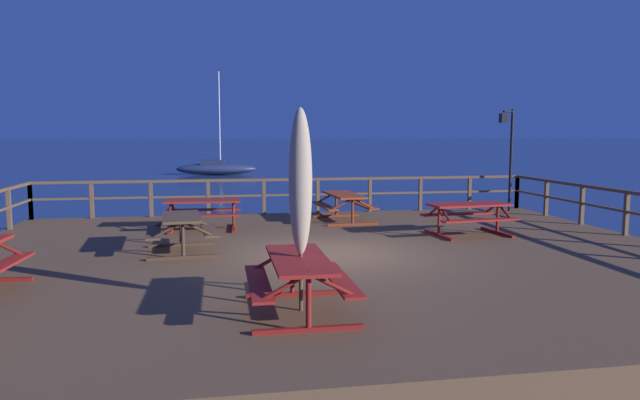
{
  "coord_description": "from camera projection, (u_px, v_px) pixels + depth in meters",
  "views": [
    {
      "loc": [
        -2.18,
        -11.54,
        3.12
      ],
      "look_at": [
        0.0,
        0.94,
        1.67
      ],
      "focal_mm": 32.7,
      "sensor_mm": 36.0,
      "label": 1
    }
  ],
  "objects": [
    {
      "name": "picnic_table_mid_centre",
      "position": [
        203.0,
        208.0,
        14.87
      ],
      "size": [
        1.97,
        1.47,
        0.78
      ],
      "color": "maroon",
      "rests_on": "wooden_deck"
    },
    {
      "name": "patio_umbrella_tall_back_right",
      "position": [
        301.0,
        183.0,
        7.9
      ],
      "size": [
        0.32,
        0.32,
        2.8
      ],
      "color": "#4C3828",
      "rests_on": "wooden_deck"
    },
    {
      "name": "picnic_table_back_left",
      "position": [
        182.0,
        226.0,
        12.02
      ],
      "size": [
        1.55,
        1.84,
        0.78
      ],
      "color": "brown",
      "rests_on": "wooden_deck"
    },
    {
      "name": "sailboat_distant",
      "position": [
        216.0,
        168.0,
        44.11
      ],
      "size": [
        6.11,
        2.11,
        7.72
      ],
      "color": "navy",
      "rests_on": "ground"
    },
    {
      "name": "picnic_table_back_right",
      "position": [
        299.0,
        272.0,
        7.96
      ],
      "size": [
        1.4,
        1.99,
        0.78
      ],
      "color": "maroon",
      "rests_on": "wooden_deck"
    },
    {
      "name": "picnic_table_front_right",
      "position": [
        344.0,
        201.0,
        16.34
      ],
      "size": [
        1.53,
        2.12,
        0.78
      ],
      "color": "#993819",
      "rests_on": "wooden_deck"
    },
    {
      "name": "ground_plane",
      "position": [
        328.0,
        286.0,
        12.02
      ],
      "size": [
        600.0,
        600.0,
        0.0
      ],
      "primitive_type": "plane",
      "color": "navy"
    },
    {
      "name": "wooden_deck",
      "position": [
        328.0,
        270.0,
        11.98
      ],
      "size": [
        15.26,
        12.51,
        0.67
      ],
      "primitive_type": "cube",
      "color": "brown",
      "rests_on": "ground"
    },
    {
      "name": "lamp_post_hooked",
      "position": [
        508.0,
        144.0,
        18.19
      ],
      "size": [
        0.61,
        0.44,
        3.2
      ],
      "color": "black",
      "rests_on": "wooden_deck"
    },
    {
      "name": "railing_waterside_far",
      "position": [
        291.0,
        189.0,
        17.83
      ],
      "size": [
        15.06,
        0.1,
        1.09
      ],
      "color": "brown",
      "rests_on": "wooden_deck"
    },
    {
      "name": "picnic_table_mid_right",
      "position": [
        469.0,
        212.0,
        14.08
      ],
      "size": [
        2.07,
        1.58,
        0.78
      ],
      "color": "maroon",
      "rests_on": "wooden_deck"
    }
  ]
}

